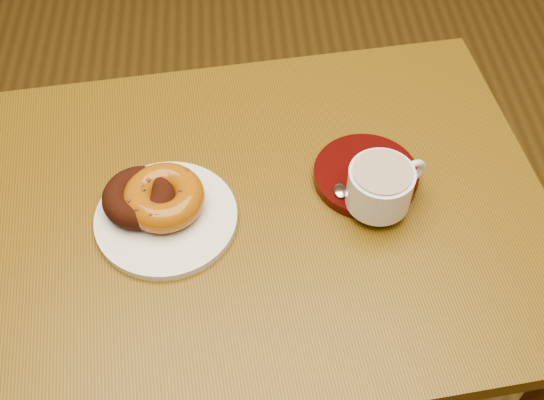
{
  "coord_description": "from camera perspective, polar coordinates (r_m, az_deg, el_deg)",
  "views": [
    {
      "loc": [
        -0.16,
        -0.27,
        1.63
      ],
      "look_at": [
        -0.12,
        0.35,
        0.84
      ],
      "focal_mm": 45.0,
      "sensor_mm": 36.0,
      "label": 1
    }
  ],
  "objects": [
    {
      "name": "donut_cinnamon",
      "position": [
        1.01,
        -11.01,
        0.2
      ],
      "size": [
        0.14,
        0.14,
        0.04
      ],
      "primitive_type": "torus",
      "rotation": [
        0.0,
        0.0,
        0.34
      ],
      "color": "black",
      "rests_on": "donut_plate"
    },
    {
      "name": "coffee_cup",
      "position": [
        0.99,
        9.1,
        1.19
      ],
      "size": [
        0.12,
        0.1,
        0.07
      ],
      "rotation": [
        0.0,
        0.0,
        0.42
      ],
      "color": "silver",
      "rests_on": "saucer"
    },
    {
      "name": "cafe_table",
      "position": [
        1.12,
        -1.02,
        -4.77
      ],
      "size": [
        0.93,
        0.74,
        0.82
      ],
      "rotation": [
        0.0,
        0.0,
        0.1
      ],
      "color": "brown",
      "rests_on": "ground"
    },
    {
      "name": "teaspoon",
      "position": [
        1.01,
        6.03,
        0.49
      ],
      "size": [
        0.05,
        0.08,
        0.01
      ],
      "rotation": [
        0.0,
        0.0,
        0.57
      ],
      "color": "silver",
      "rests_on": "saucer"
    },
    {
      "name": "saucer",
      "position": [
        1.06,
        7.84,
        2.05
      ],
      "size": [
        0.2,
        0.2,
        0.02
      ],
      "primitive_type": "cylinder",
      "rotation": [
        0.0,
        0.0,
        -0.32
      ],
      "color": "#370807",
      "rests_on": "cafe_table"
    },
    {
      "name": "donut_plate",
      "position": [
        1.01,
        -8.83,
        -1.51
      ],
      "size": [
        0.23,
        0.23,
        0.01
      ],
      "primitive_type": "cylinder",
      "rotation": [
        0.0,
        0.0,
        -0.1
      ],
      "color": "silver",
      "rests_on": "cafe_table"
    },
    {
      "name": "donut_caramel",
      "position": [
        1.0,
        -9.04,
        0.21
      ],
      "size": [
        0.13,
        0.13,
        0.04
      ],
      "rotation": [
        0.0,
        0.0,
        0.08
      ],
      "color": "#9B5811",
      "rests_on": "donut_plate"
    }
  ]
}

